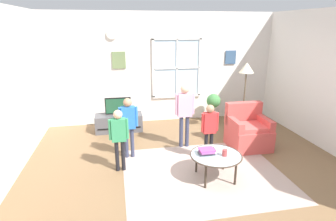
{
  "coord_description": "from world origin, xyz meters",
  "views": [
    {
      "loc": [
        -1.16,
        -4.03,
        2.38
      ],
      "look_at": [
        -0.29,
        0.48,
        0.94
      ],
      "focal_mm": 29.15,
      "sensor_mm": 36.0,
      "label": 1
    }
  ],
  "objects": [
    {
      "name": "person_blue_shirt",
      "position": [
        -0.99,
        0.69,
        0.72
      ],
      "size": [
        0.35,
        0.16,
        1.15
      ],
      "color": "#333851",
      "rests_on": "ground_plane"
    },
    {
      "name": "cup",
      "position": [
        0.45,
        -0.39,
        0.47
      ],
      "size": [
        0.08,
        0.08,
        0.11
      ],
      "primitive_type": "cylinder",
      "color": "#BF3F3F",
      "rests_on": "coffee_table"
    },
    {
      "name": "remote_near_cup",
      "position": [
        0.35,
        -0.16,
        0.43
      ],
      "size": [
        0.05,
        0.14,
        0.02
      ],
      "primitive_type": "cube",
      "rotation": [
        0.0,
        0.0,
        -0.06
      ],
      "color": "black",
      "rests_on": "coffee_table"
    },
    {
      "name": "potted_plant_by_window",
      "position": [
        1.23,
        2.3,
        0.41
      ],
      "size": [
        0.35,
        0.35,
        0.73
      ],
      "color": "silver",
      "rests_on": "ground_plane"
    },
    {
      "name": "armchair",
      "position": [
        1.4,
        0.71,
        0.33
      ],
      "size": [
        0.76,
        0.74,
        0.87
      ],
      "color": "#D14C47",
      "rests_on": "ground_plane"
    },
    {
      "name": "coffee_table",
      "position": [
        0.33,
        -0.33,
        0.4
      ],
      "size": [
        0.83,
        0.83,
        0.42
      ],
      "color": "#99B2B7",
      "rests_on": "ground_plane"
    },
    {
      "name": "person_pink_shirt",
      "position": [
        0.13,
        0.95,
        0.81
      ],
      "size": [
        0.39,
        0.18,
        1.3
      ],
      "color": "#333851",
      "rests_on": "ground_plane"
    },
    {
      "name": "tv_stand",
      "position": [
        -1.15,
        2.1,
        0.2
      ],
      "size": [
        1.07,
        0.44,
        0.4
      ],
      "color": "#4C4C51",
      "rests_on": "ground_plane"
    },
    {
      "name": "area_rug",
      "position": [
        0.18,
        -0.16,
        0.0
      ],
      "size": [
        2.62,
        2.23,
        0.01
      ],
      "primitive_type": "cube",
      "color": "tan",
      "rests_on": "ground_plane"
    },
    {
      "name": "remote_near_books",
      "position": [
        0.23,
        -0.16,
        0.43
      ],
      "size": [
        0.09,
        0.14,
        0.02
      ],
      "primitive_type": "cube",
      "rotation": [
        0.0,
        0.0,
        -0.38
      ],
      "color": "black",
      "rests_on": "coffee_table"
    },
    {
      "name": "person_red_shirt",
      "position": [
        0.43,
        0.31,
        0.66
      ],
      "size": [
        0.32,
        0.14,
        1.06
      ],
      "color": "black",
      "rests_on": "ground_plane"
    },
    {
      "name": "television",
      "position": [
        -1.15,
        2.09,
        0.61
      ],
      "size": [
        0.59,
        0.08,
        0.41
      ],
      "color": "#4C4C4C",
      "rests_on": "tv_stand"
    },
    {
      "name": "person_green_shirt",
      "position": [
        -1.17,
        0.22,
        0.68
      ],
      "size": [
        0.33,
        0.15,
        1.08
      ],
      "color": "black",
      "rests_on": "ground_plane"
    },
    {
      "name": "back_wall",
      "position": [
        0.01,
        2.72,
        1.36
      ],
      "size": [
        5.68,
        0.17,
        2.71
      ],
      "color": "silver",
      "rests_on": "ground_plane"
    },
    {
      "name": "floor_lamp",
      "position": [
        1.6,
        1.39,
        1.36
      ],
      "size": [
        0.32,
        0.32,
        1.63
      ],
      "color": "black",
      "rests_on": "ground_plane"
    },
    {
      "name": "book_stack",
      "position": [
        0.19,
        -0.28,
        0.47
      ],
      "size": [
        0.25,
        0.2,
        0.09
      ],
      "color": "#3E4349",
      "rests_on": "coffee_table"
    },
    {
      "name": "ground_plane",
      "position": [
        0.0,
        0.0,
        -0.01
      ],
      "size": [
        6.28,
        5.92,
        0.02
      ],
      "primitive_type": "cube",
      "color": "brown"
    }
  ]
}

